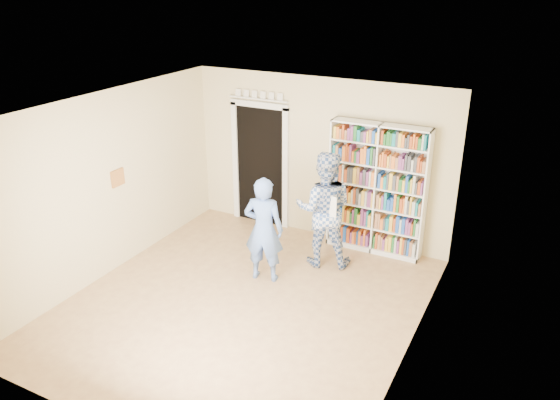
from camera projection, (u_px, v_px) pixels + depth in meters
name	position (u px, v px, depth m)	size (l,w,h in m)	color
floor	(243.00, 304.00, 7.46)	(5.00, 5.00, 0.00)	#966A48
ceiling	(237.00, 110.00, 6.42)	(5.00, 5.00, 0.00)	white
wall_back	(319.00, 159.00, 8.99)	(4.50, 4.50, 0.00)	beige
wall_left	(107.00, 185.00, 7.89)	(5.00, 5.00, 0.00)	beige
wall_right	(416.00, 253.00, 5.99)	(5.00, 5.00, 0.00)	beige
bookshelf	(377.00, 189.00, 8.52)	(1.54, 0.29, 2.11)	white
doorway	(260.00, 160.00, 9.50)	(1.10, 0.08, 2.43)	black
wall_art	(118.00, 178.00, 8.03)	(0.03, 0.25, 0.25)	brown
man_blue	(264.00, 230.00, 7.80)	(0.58, 0.38, 1.59)	#597BC6
man_plaid	(324.00, 209.00, 8.19)	(0.88, 0.69, 1.81)	#2D4C8B
paper_sheet	(330.00, 206.00, 7.89)	(0.23, 0.01, 0.32)	white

